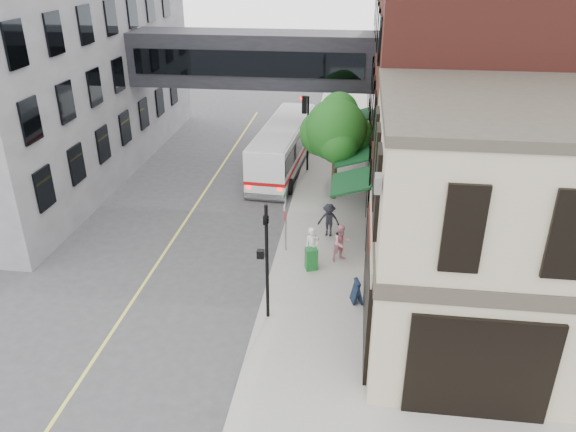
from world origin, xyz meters
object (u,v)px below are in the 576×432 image
(pedestrian_c, at_px, (329,220))
(newspaper_box, at_px, (311,259))
(pedestrian_b, at_px, (341,243))
(pedestrian_a, at_px, (312,247))
(bus, at_px, (284,145))
(sandwich_board, at_px, (357,291))

(pedestrian_c, xyz_separation_m, newspaper_box, (-0.54, -3.12, -0.32))
(pedestrian_c, bearing_deg, pedestrian_b, -66.63)
(newspaper_box, bearing_deg, pedestrian_a, 70.56)
(bus, relative_size, newspaper_box, 10.85)
(pedestrian_c, bearing_deg, newspaper_box, -93.40)
(pedestrian_b, relative_size, sandwich_board, 1.77)
(pedestrian_a, height_order, pedestrian_c, pedestrian_a)
(bus, bearing_deg, pedestrian_a, -76.51)
(pedestrian_c, xyz_separation_m, sandwich_board, (1.39, -5.32, -0.34))
(bus, relative_size, pedestrian_b, 6.27)
(bus, distance_m, pedestrian_a, 11.90)
(pedestrian_b, bearing_deg, pedestrian_c, 73.89)
(pedestrian_b, bearing_deg, pedestrian_a, 173.83)
(bus, relative_size, pedestrian_c, 6.47)
(bus, relative_size, sandwich_board, 11.10)
(bus, bearing_deg, pedestrian_b, -70.04)
(bus, bearing_deg, pedestrian_c, -69.33)
(bus, distance_m, sandwich_board, 14.87)
(pedestrian_b, height_order, pedestrian_c, pedestrian_b)
(bus, relative_size, pedestrian_a, 5.97)
(bus, xyz_separation_m, newspaper_box, (2.77, -11.87, -0.92))
(pedestrian_a, bearing_deg, newspaper_box, -115.17)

